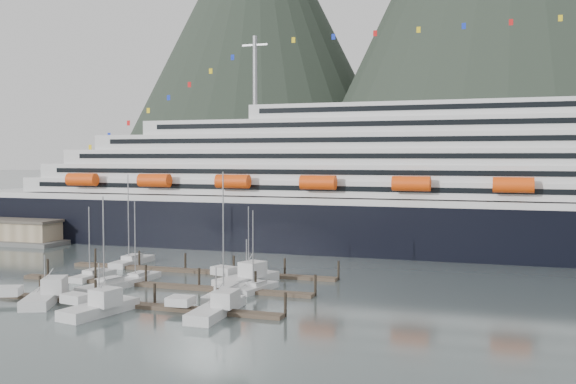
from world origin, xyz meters
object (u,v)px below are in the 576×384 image
sailboat_b (139,279)px  sailboat_a (93,276)px  trawler_a (44,295)px  trawler_c (215,308)px  sailboat_c (110,286)px  trawler_b (99,307)px  sailboat_g (250,271)px  cruise_ship (437,193)px  sailboat_h (256,289)px  trawler_e (246,278)px  sailboat_e (132,262)px  sailboat_d (227,293)px

sailboat_b → sailboat_a: bearing=90.8°
trawler_a → trawler_c: trawler_a is taller
sailboat_c → trawler_b: 15.79m
sailboat_a → sailboat_g: (22.00, 12.49, -0.02)m
cruise_ship → sailboat_c: bearing=-126.2°
sailboat_c → sailboat_h: sailboat_c is taller
cruise_ship → trawler_a: size_ratio=16.17×
trawler_a → trawler_b: (11.14, -3.75, 0.00)m
sailboat_a → trawler_e: bearing=-80.6°
sailboat_h → trawler_a: bearing=134.3°
sailboat_b → sailboat_c: sailboat_c is taller
cruise_ship → trawler_c: 69.29m
sailboat_e → trawler_c: 43.24m
sailboat_h → trawler_e: size_ratio=0.99×
cruise_ship → trawler_c: (-19.64, -65.50, -11.20)m
sailboat_c → trawler_b: bearing=-138.7°
sailboat_h → trawler_e: sailboat_h is taller
sailboat_b → sailboat_h: 20.16m
sailboat_b → trawler_c: bearing=-128.2°
sailboat_a → sailboat_c: size_ratio=0.84×
sailboat_e → sailboat_g: size_ratio=1.44×
sailboat_d → trawler_c: size_ratio=1.40×
sailboat_d → trawler_e: sailboat_d is taller
sailboat_a → sailboat_h: size_ratio=0.98×
cruise_ship → sailboat_e: size_ratio=12.45×
sailboat_e → trawler_a: 31.73m
sailboat_h → trawler_c: sailboat_h is taller
cruise_ship → sailboat_h: bearing=-111.6°
sailboat_b → trawler_a: bearing=165.2°
trawler_b → trawler_c: 14.46m
sailboat_e → trawler_b: size_ratio=1.50×
trawler_a → trawler_e: (21.08, 20.08, 0.06)m
cruise_ship → sailboat_g: bearing=-125.5°
sailboat_d → sailboat_b: bearing=68.6°
sailboat_a → trawler_c: bearing=-117.5°
sailboat_h → sailboat_e: bearing=74.5°
cruise_ship → trawler_b: cruise_ship is taller
sailboat_a → sailboat_g: size_ratio=1.03×
cruise_ship → sailboat_c: 70.43m
sailboat_b → trawler_e: sailboat_b is taller
sailboat_g → trawler_b: bearing=164.0°
sailboat_e → sailboat_h: sailboat_e is taller
sailboat_d → sailboat_h: (2.68, 4.52, -0.05)m
sailboat_a → sailboat_g: 25.30m
sailboat_d → sailboat_e: (-27.53, 20.10, 0.00)m
sailboat_e → trawler_a: (5.69, -31.21, 0.43)m
sailboat_g → trawler_c: size_ratio=0.92×
trawler_a → trawler_b: bearing=-132.7°
sailboat_e → trawler_e: (26.77, -11.13, 0.50)m
sailboat_d → trawler_a: sailboat_d is taller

